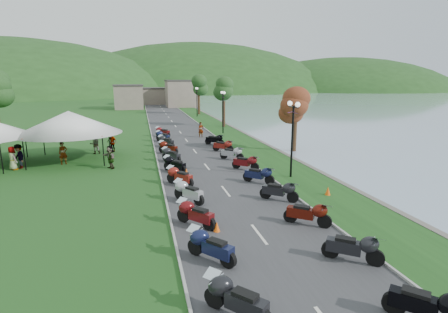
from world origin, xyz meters
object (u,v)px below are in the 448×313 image
pedestrian_b (96,154)px  pedestrian_c (21,168)px  vendor_tent_main (70,136)px  pedestrian_a (64,164)px

pedestrian_b → pedestrian_c: size_ratio=0.95×
vendor_tent_main → pedestrian_c: bearing=-147.7°
vendor_tent_main → pedestrian_c: size_ratio=2.96×
pedestrian_a → pedestrian_b: pedestrian_a is taller
vendor_tent_main → pedestrian_b: vendor_tent_main is taller
pedestrian_a → pedestrian_c: pedestrian_c is taller
vendor_tent_main → pedestrian_c: vendor_tent_main is taller
pedestrian_c → vendor_tent_main: bearing=83.1°
vendor_tent_main → pedestrian_a: 2.48m
pedestrian_a → pedestrian_b: 4.07m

